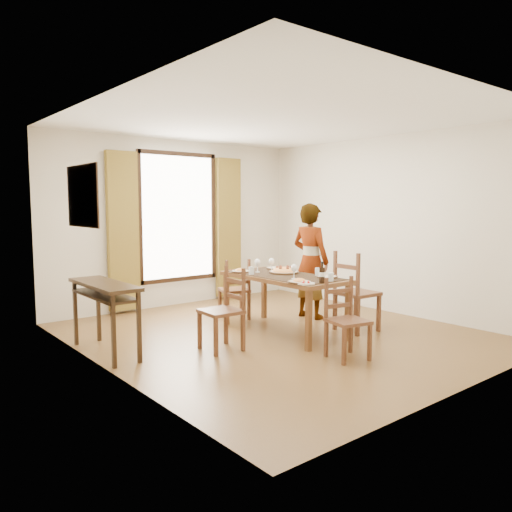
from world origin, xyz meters
TOP-DOWN VIEW (x-y plane):
  - ground at (0.00, 0.00)m, footprint 5.00×5.00m
  - room_shell at (-0.00, 0.13)m, footprint 4.60×5.10m
  - console_table at (-2.03, 0.60)m, footprint 0.38×1.20m
  - dining_table at (0.13, 0.02)m, footprint 0.80×1.71m
  - chair_west at (-0.92, -0.11)m, footprint 0.44×0.44m
  - chair_north at (0.10, 1.04)m, footprint 0.49×0.49m
  - chair_south at (-0.08, -1.21)m, footprint 0.46×0.46m
  - chair_east at (0.90, -0.52)m, footprint 0.49×0.49m
  - man at (1.01, 0.41)m, footprint 0.71×0.55m
  - plate_sw at (-0.16, -0.56)m, footprint 0.27×0.27m
  - plate_se at (0.39, -0.49)m, footprint 0.27×0.27m
  - plate_nw at (-0.14, 0.59)m, footprint 0.27×0.27m
  - plate_ne at (0.45, 0.54)m, footprint 0.27×0.27m
  - pasta_platter at (0.24, 0.14)m, footprint 0.40×0.40m
  - caprese_plate at (-0.18, -0.69)m, footprint 0.20×0.20m
  - wine_glass_a at (-0.01, -0.32)m, footprint 0.08×0.08m
  - wine_glass_b at (0.23, 0.38)m, footprint 0.08×0.08m
  - wine_glass_c at (0.02, 0.42)m, footprint 0.08×0.08m
  - tumbler_a at (0.42, -0.30)m, footprint 0.07×0.07m
  - tumbler_b at (-0.17, 0.31)m, footprint 0.07×0.07m
  - tumbler_c at (0.21, -0.71)m, footprint 0.07×0.07m
  - wine_bottle at (0.04, -0.74)m, footprint 0.07×0.07m

SIDE VIEW (x-z plane):
  - ground at x=0.00m, z-range 0.00..0.00m
  - chair_south at x=-0.08m, z-range -0.03..0.84m
  - chair_north at x=0.10m, z-range -0.03..0.85m
  - chair_west at x=-0.92m, z-range -0.03..0.91m
  - chair_east at x=0.90m, z-range -0.04..1.02m
  - dining_table at x=0.13m, z-range 0.30..1.06m
  - console_table at x=-2.03m, z-range 0.28..1.08m
  - caprese_plate at x=-0.18m, z-range 0.76..0.80m
  - plate_sw at x=-0.16m, z-range 0.76..0.81m
  - plate_se at x=0.39m, z-range 0.76..0.81m
  - plate_nw at x=-0.14m, z-range 0.76..0.81m
  - plate_ne at x=0.45m, z-range 0.76..0.81m
  - pasta_platter at x=0.24m, z-range 0.76..0.86m
  - tumbler_a at x=0.42m, z-range 0.76..0.86m
  - tumbler_b at x=-0.17m, z-range 0.76..0.86m
  - tumbler_c at x=0.21m, z-range 0.76..0.86m
  - man at x=1.01m, z-range 0.00..1.68m
  - wine_glass_a at x=-0.01m, z-range 0.76..0.94m
  - wine_glass_b at x=0.23m, z-range 0.76..0.94m
  - wine_glass_c at x=0.02m, z-range 0.76..0.94m
  - wine_bottle at x=0.04m, z-range 0.76..1.00m
  - room_shell at x=0.00m, z-range 0.17..2.91m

